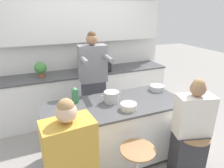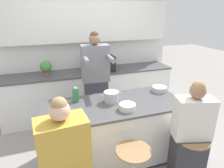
{
  "view_description": "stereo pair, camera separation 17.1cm",
  "coord_description": "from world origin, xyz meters",
  "views": [
    {
      "loc": [
        -0.94,
        -2.17,
        2.05
      ],
      "look_at": [
        0.0,
        0.08,
        1.13
      ],
      "focal_mm": 32.0,
      "sensor_mm": 36.0,
      "label": 1
    },
    {
      "loc": [
        -0.78,
        -2.23,
        2.05
      ],
      "look_at": [
        0.0,
        0.08,
        1.13
      ],
      "focal_mm": 32.0,
      "sensor_mm": 36.0,
      "label": 2
    }
  ],
  "objects": [
    {
      "name": "ground_plane",
      "position": [
        0.0,
        0.0,
        0.0
      ],
      "size": [
        16.0,
        16.0,
        0.0
      ],
      "primitive_type": "plane",
      "color": "gray"
    },
    {
      "name": "wall_back",
      "position": [
        0.0,
        1.73,
        1.54
      ],
      "size": [
        3.6,
        0.22,
        2.7
      ],
      "color": "silver",
      "rests_on": "ground_plane"
    },
    {
      "name": "back_counter",
      "position": [
        0.0,
        1.44,
        0.46
      ],
      "size": [
        3.34,
        0.61,
        0.91
      ],
      "color": "white",
      "rests_on": "ground_plane"
    },
    {
      "name": "kitchen_island",
      "position": [
        0.0,
        0.0,
        0.45
      ],
      "size": [
        1.86,
        0.81,
        0.88
      ],
      "color": "black",
      "rests_on": "ground_plane"
    },
    {
      "name": "bar_stool_rightmost",
      "position": [
        0.74,
        -0.69,
        0.36
      ],
      "size": [
        0.39,
        0.39,
        0.64
      ],
      "color": "#997047",
      "rests_on": "ground_plane"
    },
    {
      "name": "person_cooking",
      "position": [
        -0.07,
        0.69,
        0.86
      ],
      "size": [
        0.45,
        0.56,
        1.75
      ],
      "rotation": [
        0.0,
        0.0,
        -0.06
      ],
      "color": "#383842",
      "rests_on": "ground_plane"
    },
    {
      "name": "person_wrapped_blanket",
      "position": [
        -0.72,
        -0.64,
        0.64
      ],
      "size": [
        0.49,
        0.33,
        1.36
      ],
      "rotation": [
        0.0,
        0.0,
        0.09
      ],
      "color": "gold",
      "rests_on": "ground_plane"
    },
    {
      "name": "person_seated_near",
      "position": [
        0.73,
        -0.64,
        0.6
      ],
      "size": [
        0.47,
        0.36,
        1.34
      ],
      "rotation": [
        0.0,
        0.0,
        -0.27
      ],
      "color": "#333338",
      "rests_on": "ground_plane"
    },
    {
      "name": "cooking_pot",
      "position": [
        -0.01,
        0.07,
        0.96
      ],
      "size": [
        0.29,
        0.2,
        0.15
      ],
      "color": "#B7BABC",
      "rests_on": "kitchen_island"
    },
    {
      "name": "fruit_bowl",
      "position": [
        0.1,
        -0.2,
        0.92
      ],
      "size": [
        0.2,
        0.2,
        0.08
      ],
      "color": "silver",
      "rests_on": "kitchen_island"
    },
    {
      "name": "mixing_bowl_steel",
      "position": [
        0.79,
        0.19,
        0.92
      ],
      "size": [
        0.22,
        0.22,
        0.07
      ],
      "color": "#B7BABC",
      "rests_on": "kitchen_island"
    },
    {
      "name": "coffee_cup_near",
      "position": [
        -0.59,
        -0.28,
        0.93
      ],
      "size": [
        0.11,
        0.07,
        0.1
      ],
      "color": "#4C7099",
      "rests_on": "kitchen_island"
    },
    {
      "name": "banana_bunch",
      "position": [
        -0.79,
        -0.19,
        0.9
      ],
      "size": [
        0.15,
        0.1,
        0.05
      ],
      "color": "yellow",
      "rests_on": "kitchen_island"
    },
    {
      "name": "juice_carton",
      "position": [
        -0.46,
        0.24,
        0.98
      ],
      "size": [
        0.07,
        0.07,
        0.21
      ],
      "color": "#38844C",
      "rests_on": "kitchen_island"
    },
    {
      "name": "microwave",
      "position": [
        0.2,
        1.41,
        1.06
      ],
      "size": [
        0.53,
        0.37,
        0.29
      ],
      "color": "black",
      "rests_on": "back_counter"
    },
    {
      "name": "potted_plant",
      "position": [
        -0.8,
        1.44,
        1.07
      ],
      "size": [
        0.21,
        0.21,
        0.27
      ],
      "color": "#93563D",
      "rests_on": "back_counter"
    }
  ]
}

